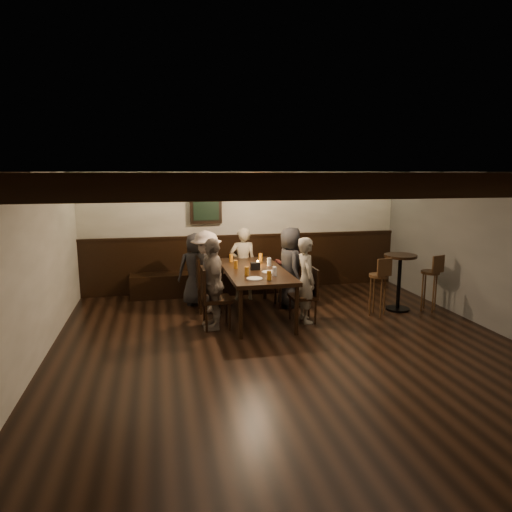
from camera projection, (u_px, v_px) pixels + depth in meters
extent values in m
plane|color=black|center=(293.00, 352.00, 6.17)|extent=(7.00, 7.00, 0.00)
plane|color=black|center=(296.00, 172.00, 5.73)|extent=(7.00, 7.00, 0.00)
plane|color=beige|center=(245.00, 231.00, 9.32)|extent=(6.50, 0.00, 6.50)
plane|color=#4F4F4D|center=(509.00, 256.00, 6.62)|extent=(0.00, 7.00, 7.00)
plane|color=beige|center=(26.00, 277.00, 5.28)|extent=(0.00, 7.00, 7.00)
cube|color=black|center=(245.00, 263.00, 9.40)|extent=(6.50, 0.08, 1.10)
cube|color=black|center=(208.00, 283.00, 9.04)|extent=(3.00, 0.45, 0.45)
cube|color=black|center=(206.00, 205.00, 8.96)|extent=(0.62, 0.12, 0.72)
cube|color=black|center=(206.00, 206.00, 8.89)|extent=(0.50, 0.02, 0.58)
cube|color=black|center=(427.00, 186.00, 2.96)|extent=(6.50, 0.10, 0.16)
cube|color=black|center=(353.00, 182.00, 4.08)|extent=(6.50, 0.10, 0.16)
cube|color=black|center=(311.00, 180.00, 5.19)|extent=(6.50, 0.10, 0.16)
cube|color=black|center=(284.00, 178.00, 6.31)|extent=(6.50, 0.10, 0.16)
cube|color=black|center=(265.00, 177.00, 7.42)|extent=(6.50, 0.10, 0.16)
cube|color=black|center=(251.00, 177.00, 8.54)|extent=(6.50, 0.10, 0.16)
sphere|color=#FFE099|center=(97.00, 184.00, 7.98)|extent=(0.07, 0.07, 0.07)
sphere|color=#FFE099|center=(177.00, 184.00, 8.26)|extent=(0.07, 0.07, 0.07)
sphere|color=#FFE099|center=(251.00, 183.00, 8.54)|extent=(0.07, 0.07, 0.07)
sphere|color=#FFE099|center=(320.00, 183.00, 8.82)|extent=(0.07, 0.07, 0.07)
sphere|color=#FFE099|center=(386.00, 182.00, 9.11)|extent=(0.07, 0.07, 0.07)
cube|color=black|center=(255.00, 271.00, 7.57)|extent=(0.98, 2.16, 0.06)
cylinder|color=black|center=(241.00, 314.00, 6.58)|extent=(0.06, 0.06, 0.75)
cylinder|color=black|center=(221.00, 282.00, 8.53)|extent=(0.06, 0.06, 0.75)
cylinder|color=black|center=(297.00, 311.00, 6.75)|extent=(0.06, 0.06, 0.75)
cylinder|color=black|center=(265.00, 280.00, 8.71)|extent=(0.06, 0.06, 0.75)
cube|color=black|center=(210.00, 286.00, 7.91)|extent=(0.44, 0.44, 0.05)
cube|color=black|center=(198.00, 271.00, 7.82)|extent=(0.04, 0.44, 0.48)
cube|color=black|center=(216.00, 299.00, 7.05)|extent=(0.44, 0.44, 0.05)
cube|color=black|center=(203.00, 283.00, 6.96)|extent=(0.04, 0.44, 0.48)
cube|color=black|center=(287.00, 282.00, 8.21)|extent=(0.43, 0.43, 0.05)
cube|color=black|center=(298.00, 267.00, 8.20)|extent=(0.04, 0.43, 0.47)
cube|color=black|center=(303.00, 297.00, 7.35)|extent=(0.40, 0.40, 0.05)
cube|color=black|center=(314.00, 281.00, 7.34)|extent=(0.04, 0.40, 0.44)
imported|color=#2C2B2E|center=(196.00, 269.00, 8.27)|extent=(0.65, 0.42, 1.32)
imported|color=gray|center=(243.00, 264.00, 8.59)|extent=(0.50, 0.33, 1.38)
imported|color=maroon|center=(291.00, 264.00, 8.64)|extent=(0.66, 0.51, 1.35)
imported|color=#BAA99D|center=(207.00, 272.00, 7.86)|extent=(0.53, 0.91, 1.41)
imported|color=gray|center=(213.00, 284.00, 6.99)|extent=(0.35, 0.83, 1.42)
imported|color=#252527|center=(290.00, 267.00, 8.17)|extent=(0.46, 0.70, 1.43)
imported|color=gray|center=(306.00, 280.00, 7.31)|extent=(0.33, 0.51, 1.38)
cylinder|color=#BF7219|center=(231.00, 258.00, 8.16)|extent=(0.07, 0.07, 0.14)
cylinder|color=#BF7219|center=(261.00, 257.00, 8.23)|extent=(0.07, 0.07, 0.14)
cylinder|color=#BF7219|center=(236.00, 265.00, 7.58)|extent=(0.07, 0.07, 0.14)
cylinder|color=silver|center=(269.00, 262.00, 7.80)|extent=(0.07, 0.07, 0.14)
cylinder|color=#BF7219|center=(247.00, 271.00, 7.07)|extent=(0.07, 0.07, 0.14)
cylinder|color=silver|center=(275.00, 271.00, 7.06)|extent=(0.07, 0.07, 0.14)
cylinder|color=#BF7219|center=(269.00, 275.00, 6.79)|extent=(0.07, 0.07, 0.14)
cylinder|color=white|center=(255.00, 279.00, 6.86)|extent=(0.24, 0.24, 0.01)
cylinder|color=white|center=(269.00, 272.00, 7.31)|extent=(0.24, 0.24, 0.01)
cube|color=black|center=(255.00, 266.00, 7.50)|extent=(0.15, 0.10, 0.12)
cylinder|color=beige|center=(258.00, 264.00, 7.87)|extent=(0.05, 0.05, 0.05)
cylinder|color=black|center=(397.00, 309.00, 8.04)|extent=(0.41, 0.41, 0.04)
cylinder|color=black|center=(399.00, 283.00, 7.96)|extent=(0.07, 0.07, 0.93)
cylinder|color=black|center=(401.00, 256.00, 7.87)|extent=(0.56, 0.56, 0.05)
cylinder|color=#3D2713|center=(378.00, 276.00, 7.63)|extent=(0.32, 0.32, 0.05)
cube|color=#3D2713|center=(385.00, 268.00, 7.46)|extent=(0.28, 0.07, 0.30)
cylinder|color=#3D2713|center=(430.00, 272.00, 7.88)|extent=(0.32, 0.32, 0.05)
cube|color=#3D2713|center=(438.00, 264.00, 7.72)|extent=(0.27, 0.11, 0.30)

